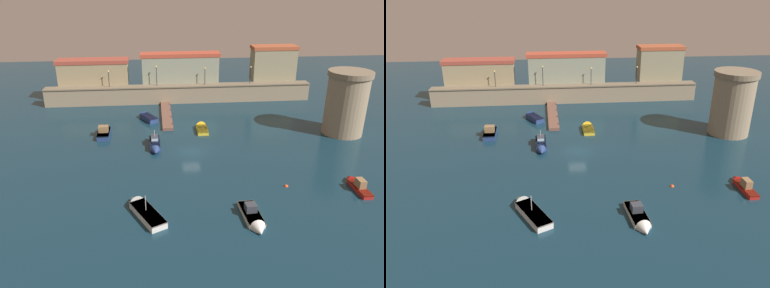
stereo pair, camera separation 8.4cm
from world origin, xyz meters
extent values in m
plane|color=#112D3D|center=(0.00, 0.00, 0.00)|extent=(137.27, 137.27, 0.00)
cube|color=gray|center=(0.00, 23.99, 1.63)|extent=(52.06, 2.22, 3.26)
cube|color=#73644F|center=(0.00, 23.99, 3.38)|extent=(52.06, 2.52, 0.24)
cube|color=#968461|center=(-16.90, 27.13, 5.42)|extent=(13.39, 4.07, 4.33)
cube|color=#9C4132|center=(-16.90, 27.13, 7.94)|extent=(13.92, 4.24, 0.70)
cube|color=gray|center=(0.34, 26.82, 5.93)|extent=(15.18, 3.45, 5.33)
cube|color=#B3442E|center=(0.34, 26.82, 8.94)|extent=(15.79, 3.59, 0.70)
cube|color=gray|center=(19.47, 27.02, 6.46)|extent=(8.81, 3.85, 6.40)
cube|color=#A94E2F|center=(19.47, 27.02, 10.01)|extent=(9.17, 4.00, 0.70)
cylinder|color=gray|center=(24.65, 4.84, 4.63)|extent=(6.17, 6.17, 9.25)
cylinder|color=#776852|center=(24.65, 4.84, 9.65)|extent=(6.66, 6.66, 0.80)
cube|color=brown|center=(-2.99, 15.66, 0.25)|extent=(1.76, 14.44, 0.49)
cylinder|color=#4D3329|center=(-2.20, 21.07, 0.35)|extent=(0.20, 0.20, 0.70)
cylinder|color=#4D3329|center=(-2.20, 17.46, 0.35)|extent=(0.20, 0.20, 0.70)
cylinder|color=#4D3329|center=(-2.20, 13.85, 0.35)|extent=(0.20, 0.20, 0.70)
cylinder|color=#4D3329|center=(-2.20, 10.24, 0.35)|extent=(0.20, 0.20, 0.70)
cylinder|color=black|center=(-13.65, 23.99, 4.93)|extent=(0.12, 0.12, 2.87)
sphere|color=#F9D172|center=(-13.65, 23.99, 6.52)|extent=(0.32, 0.32, 0.32)
cylinder|color=black|center=(-4.49, 23.99, 5.29)|extent=(0.12, 0.12, 3.58)
sphere|color=#F9D172|center=(-4.49, 23.99, 7.23)|extent=(0.32, 0.32, 0.32)
cylinder|color=black|center=(4.96, 23.99, 5.04)|extent=(0.12, 0.12, 3.08)
sphere|color=#F9D172|center=(4.96, 23.99, 6.73)|extent=(0.32, 0.32, 0.32)
cylinder|color=black|center=(14.06, 23.99, 5.06)|extent=(0.12, 0.12, 3.12)
sphere|color=#F9D172|center=(14.06, 23.99, 6.77)|extent=(0.32, 0.32, 0.32)
cube|color=silver|center=(-6.08, -16.06, 0.37)|extent=(4.01, 5.65, 0.75)
cone|color=silver|center=(-7.59, -13.04, 0.37)|extent=(2.12, 2.00, 1.67)
cube|color=#6A605D|center=(-6.08, -16.06, 0.71)|extent=(4.09, 5.76, 0.08)
cylinder|color=#B2B2B7|center=(-6.26, -15.70, 1.60)|extent=(0.08, 0.08, 1.70)
cube|color=silver|center=(4.66, -16.84, 0.26)|extent=(1.94, 4.60, 0.53)
cone|color=silver|center=(4.82, -19.67, 0.26)|extent=(1.67, 1.35, 1.61)
cube|color=#7B674B|center=(4.66, -16.84, 0.49)|extent=(1.98, 4.69, 0.08)
cube|color=#333842|center=(4.64, -16.58, 0.95)|extent=(1.21, 1.16, 0.84)
cube|color=red|center=(18.58, -12.86, 0.25)|extent=(1.18, 4.12, 0.51)
cone|color=red|center=(18.57, -10.28, 0.25)|extent=(1.11, 1.16, 1.11)
cube|color=#5A1109|center=(18.58, -12.86, 0.47)|extent=(1.20, 4.20, 0.08)
cube|color=olive|center=(18.58, -12.82, 0.99)|extent=(0.84, 1.33, 0.96)
cube|color=navy|center=(-5.19, 2.49, 0.41)|extent=(1.60, 4.59, 0.82)
cone|color=navy|center=(-5.11, -0.37, 0.41)|extent=(1.44, 1.31, 1.41)
cube|color=#151F30|center=(-5.19, 2.49, 0.78)|extent=(1.63, 4.68, 0.08)
cube|color=#333842|center=(-5.20, 2.83, 1.16)|extent=(1.10, 1.63, 0.66)
cube|color=#99B7C6|center=(-5.18, 2.02, 1.19)|extent=(0.95, 0.09, 0.40)
cylinder|color=#B2B2B7|center=(-5.20, 2.89, 1.60)|extent=(0.08, 0.08, 1.55)
cube|color=gold|center=(2.50, 7.64, 0.28)|extent=(1.77, 3.69, 0.57)
cone|color=gold|center=(2.53, 9.94, 0.28)|extent=(1.65, 1.05, 1.64)
cube|color=#5B6B1B|center=(2.50, 7.64, 0.53)|extent=(1.81, 3.76, 0.08)
cube|color=navy|center=(-13.11, 7.13, 0.39)|extent=(1.91, 4.30, 0.78)
cone|color=navy|center=(-13.17, 9.81, 0.39)|extent=(1.75, 1.23, 1.73)
cube|color=black|center=(-13.11, 7.13, 0.74)|extent=(1.95, 4.39, 0.08)
cube|color=olive|center=(-13.11, 7.10, 1.26)|extent=(1.51, 1.19, 0.96)
cube|color=#99B7C6|center=(-13.12, 7.68, 1.31)|extent=(1.34, 0.09, 0.58)
cube|color=navy|center=(-6.13, 13.78, 0.41)|extent=(3.27, 4.24, 0.83)
cone|color=navy|center=(-7.30, 15.98, 0.41)|extent=(1.86, 1.69, 1.51)
cube|color=black|center=(-6.13, 13.78, 0.79)|extent=(3.33, 4.33, 0.08)
sphere|color=#EA4C19|center=(10.34, -11.06, 0.00)|extent=(0.47, 0.47, 0.47)
camera|label=1|loc=(-4.77, -49.98, 22.95)|focal=36.02mm
camera|label=2|loc=(-4.68, -49.99, 22.95)|focal=36.02mm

